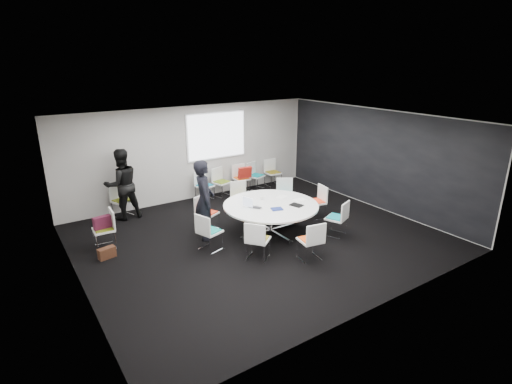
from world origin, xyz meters
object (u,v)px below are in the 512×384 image
chair_ring_d (207,220)px  person_back (122,184)px  chair_back_a (205,191)px  chair_spare_left (105,236)px  chair_back_d (256,181)px  maroon_bag (103,222)px  chair_person_back (123,207)px  laptop (256,207)px  chair_back_c (241,184)px  conference_table (271,211)px  chair_ring_f (258,247)px  chair_ring_c (241,204)px  chair_ring_h (336,225)px  cup (262,198)px  brown_bag (107,253)px  chair_back_b (222,187)px  person_main (204,200)px  chair_ring_e (209,239)px  chair_back_e (273,178)px  chair_ring_g (310,248)px  chair_ring_b (285,200)px  chair_ring_a (316,208)px

chair_ring_d → person_back: (-1.48, 1.93, 0.67)m
chair_back_a → chair_spare_left: size_ratio=1.00×
chair_back_d → maroon_bag: (-5.24, -1.69, 0.34)m
chair_person_back → chair_ring_d: bearing=104.2°
laptop → chair_back_c: bearing=-58.4°
conference_table → chair_ring_f: chair_ring_f is taller
chair_back_c → chair_spare_left: (-4.67, -1.69, 0.00)m
chair_ring_c → chair_back_c: 1.87m
chair_ring_h → cup: bearing=108.2°
chair_back_d → brown_bag: 5.79m
chair_back_b → person_main: size_ratio=0.46×
chair_ring_c → chair_back_a: size_ratio=1.00×
chair_back_d → person_back: person_back is taller
chair_ring_h → chair_back_a: (-1.50, 4.08, 0.00)m
chair_back_d → brown_bag: bearing=3.0°
laptop → chair_ring_f: bearing=115.2°
chair_back_c → maroon_bag: 4.99m
conference_table → chair_back_b: 3.11m
chair_ring_d → chair_ring_e: bearing=41.6°
chair_back_e → person_back: person_back is taller
chair_ring_g → chair_person_back: bearing=129.0°
chair_back_b → chair_ring_e: bearing=41.3°
brown_bag → chair_back_e: bearing=20.3°
chair_ring_e → chair_back_a: size_ratio=1.00×
chair_back_b → cup: bearing=67.4°
chair_back_c → person_back: size_ratio=0.46×
chair_spare_left → laptop: chair_spare_left is taller
chair_ring_d → chair_ring_f: 1.97m
conference_table → chair_ring_f: size_ratio=2.63×
conference_table → chair_back_d: (1.62, 3.08, -0.27)m
chair_spare_left → chair_back_e: bearing=-71.0°
chair_ring_d → chair_back_b: bearing=-151.0°
chair_ring_f → chair_ring_g: (0.92, -0.65, 0.00)m
chair_ring_e → chair_back_e: same height
chair_ring_b → person_main: size_ratio=0.46×
chair_ring_f → chair_back_d: bearing=108.9°
chair_back_b → person_back: person_back is taller
chair_ring_b → chair_back_c: (-0.19, 2.03, 0.00)m
chair_ring_b → maroon_bag: bearing=29.2°
conference_table → chair_spare_left: 3.88m
chair_back_a → chair_back_c: bearing=167.6°
person_back → maroon_bag: (-0.90, -1.53, -0.33)m
chair_ring_f → chair_spare_left: (-2.57, 2.37, 0.00)m
chair_ring_a → brown_bag: size_ratio=2.44×
chair_ring_f → maroon_bag: bearing=-170.5°
chair_ring_g → person_back: 5.28m
chair_ring_e → chair_ring_f: size_ratio=1.00×
chair_back_a → brown_bag: bearing=18.7°
chair_ring_h → chair_ring_f: bearing=156.0°
chair_back_e → chair_ring_g: bearing=65.5°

